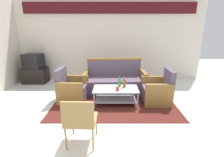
% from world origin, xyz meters
% --- Properties ---
extents(ground_plane, '(14.00, 14.00, 0.00)m').
position_xyz_m(ground_plane, '(0.00, 0.00, 0.00)').
color(ground_plane, white).
extents(wall_back, '(6.52, 0.19, 2.80)m').
position_xyz_m(wall_back, '(0.00, 3.05, 1.48)').
color(wall_back, silver).
rests_on(wall_back, ground).
extents(rug, '(3.03, 2.14, 0.01)m').
position_xyz_m(rug, '(0.13, 1.00, 0.01)').
color(rug, '#511E19').
rests_on(rug, ground).
extents(couch, '(1.83, 0.82, 0.96)m').
position_xyz_m(couch, '(0.16, 1.68, 0.32)').
color(couch, '#5B4C60').
rests_on(couch, rug).
extents(armchair_left, '(0.74, 0.80, 0.85)m').
position_xyz_m(armchair_left, '(-0.97, 1.07, 0.29)').
color(armchair_left, '#5B4C60').
rests_on(armchair_left, rug).
extents(armchair_right, '(0.71, 0.77, 0.85)m').
position_xyz_m(armchair_right, '(1.24, 0.97, 0.29)').
color(armchair_right, '#5B4C60').
rests_on(armchair_right, rug).
extents(coffee_table, '(1.10, 0.60, 0.40)m').
position_xyz_m(coffee_table, '(0.17, 0.85, 0.27)').
color(coffee_table, silver).
rests_on(coffee_table, rug).
extents(bottle_brown, '(0.08, 0.08, 0.26)m').
position_xyz_m(bottle_brown, '(0.39, 0.94, 0.51)').
color(bottle_brown, brown).
rests_on(bottle_brown, coffee_table).
extents(bottle_green, '(0.07, 0.07, 0.29)m').
position_xyz_m(bottle_green, '(0.26, 0.97, 0.52)').
color(bottle_green, '#2D8C38').
rests_on(bottle_green, coffee_table).
extents(cup, '(0.08, 0.08, 0.10)m').
position_xyz_m(cup, '(0.21, 0.70, 0.46)').
color(cup, red).
rests_on(cup, coffee_table).
extents(tv_stand, '(0.80, 0.50, 0.52)m').
position_xyz_m(tv_stand, '(-2.59, 2.55, 0.26)').
color(tv_stand, black).
rests_on(tv_stand, ground).
extents(television, '(0.67, 0.55, 0.48)m').
position_xyz_m(television, '(-2.59, 2.55, 0.76)').
color(television, black).
rests_on(television, tv_stand).
extents(wicker_chair, '(0.49, 0.49, 0.84)m').
position_xyz_m(wicker_chair, '(-0.42, -0.71, 0.49)').
color(wicker_chair, '#AD844C').
rests_on(wicker_chair, ground).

